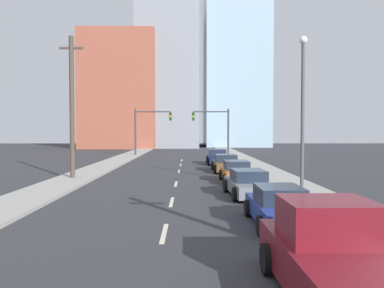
{
  "coord_description": "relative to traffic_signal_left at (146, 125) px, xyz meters",
  "views": [
    {
      "loc": [
        0.81,
        2.1,
        3.35
      ],
      "look_at": [
        1.08,
        34.16,
        2.2
      ],
      "focal_mm": 35.0,
      "sensor_mm": 36.0,
      "label": 1
    }
  ],
  "objects": [
    {
      "name": "sedan_brown",
      "position": [
        8.64,
        -18.74,
        -3.44
      ],
      "size": [
        2.19,
        4.7,
        1.41
      ],
      "rotation": [
        0.0,
        0.0,
        0.01
      ],
      "color": "brown",
      "rests_on": "ground"
    },
    {
      "name": "building_glass_right",
      "position": [
        15.58,
        33.64,
        12.98
      ],
      "size": [
        13.0,
        20.0,
        34.14
      ],
      "color": "#99B7CC",
      "rests_on": "ground"
    },
    {
      "name": "lane_stripe_at_39m",
      "position": [
        4.8,
        -12.57,
        -4.08
      ],
      "size": [
        0.16,
        2.4,
        0.01
      ],
      "primitive_type": "cube",
      "color": "beige",
      "rests_on": "ground"
    },
    {
      "name": "sedan_blue",
      "position": [
        8.81,
        -36.1,
        -3.45
      ],
      "size": [
        2.04,
        4.35,
        1.38
      ],
      "rotation": [
        0.0,
        0.0,
        -0.0
      ],
      "color": "navy",
      "rests_on": "ground"
    },
    {
      "name": "traffic_signal_right",
      "position": [
        9.41,
        0.0,
        0.0
      ],
      "size": [
        4.91,
        0.35,
        6.24
      ],
      "color": "#38383D",
      "rests_on": "ground"
    },
    {
      "name": "utility_pole_left_mid",
      "position": [
        -2.3,
        -23.83,
        0.89
      ],
      "size": [
        1.6,
        0.32,
        9.7
      ],
      "color": "#473D33",
      "rests_on": "ground"
    },
    {
      "name": "traffic_signal_left",
      "position": [
        0.0,
        0.0,
        0.0
      ],
      "size": [
        4.91,
        0.35,
        6.24
      ],
      "color": "#38383D",
      "rests_on": "ground"
    },
    {
      "name": "lane_stripe_at_14m",
      "position": [
        4.8,
        -37.13,
        -4.08
      ],
      "size": [
        0.16,
        2.4,
        0.01
      ],
      "primitive_type": "cube",
      "color": "beige",
      "rests_on": "ground"
    },
    {
      "name": "sedan_gray",
      "position": [
        8.65,
        -30.28,
        -3.45
      ],
      "size": [
        2.29,
        4.55,
        1.36
      ],
      "rotation": [
        0.0,
        0.0,
        0.06
      ],
      "color": "slate",
      "rests_on": "ground"
    },
    {
      "name": "sedan_orange",
      "position": [
        8.72,
        -25.02,
        -3.44
      ],
      "size": [
        2.02,
        4.27,
        1.4
      ],
      "rotation": [
        0.0,
        0.0,
        0.01
      ],
      "color": "orange",
      "rests_on": "ground"
    },
    {
      "name": "sedan_navy",
      "position": [
        8.47,
        -12.08,
        -3.39
      ],
      "size": [
        2.1,
        4.62,
        1.52
      ],
      "rotation": [
        0.0,
        0.0,
        -0.0
      ],
      "color": "#141E47",
      "rests_on": "ground"
    },
    {
      "name": "lane_stripe_at_33m",
      "position": [
        4.8,
        -18.54,
        -4.08
      ],
      "size": [
        0.16,
        2.4,
        0.01
      ],
      "primitive_type": "cube",
      "color": "beige",
      "rests_on": "ground"
    },
    {
      "name": "lane_stripe_at_20m",
      "position": [
        4.8,
        -31.78,
        -4.08
      ],
      "size": [
        0.16,
        2.4,
        0.01
      ],
      "primitive_type": "cube",
      "color": "beige",
      "rests_on": "ground"
    },
    {
      "name": "street_lamp",
      "position": [
        11.89,
        -28.64,
        0.85
      ],
      "size": [
        0.44,
        0.44,
        8.53
      ],
      "color": "#4C4C51",
      "rests_on": "ground"
    },
    {
      "name": "lane_stripe_at_25m",
      "position": [
        4.8,
        -25.86,
        -4.08
      ],
      "size": [
        0.16,
        2.4,
        0.01
      ],
      "primitive_type": "cube",
      "color": "beige",
      "rests_on": "ground"
    },
    {
      "name": "building_office_center",
      "position": [
        1.55,
        29.64,
        10.23
      ],
      "size": [
        12.0,
        20.0,
        28.64
      ],
      "color": "gray",
      "rests_on": "ground"
    },
    {
      "name": "sidewalk_left",
      "position": [
        -2.19,
        0.84,
        -4.01
      ],
      "size": [
        2.8,
        104.36,
        0.16
      ],
      "color": "#9E9B93",
      "rests_on": "ground"
    },
    {
      "name": "pickup_truck_maroon",
      "position": [
        8.52,
        -42.17,
        -3.3
      ],
      "size": [
        2.4,
        5.55,
        1.91
      ],
      "rotation": [
        0.0,
        0.0,
        0.01
      ],
      "color": "maroon",
      "rests_on": "ground"
    },
    {
      "name": "lane_stripe_at_44m",
      "position": [
        4.8,
        -7.16,
        -4.08
      ],
      "size": [
        0.16,
        2.4,
        0.01
      ],
      "primitive_type": "cube",
      "color": "beige",
      "rests_on": "ground"
    },
    {
      "name": "building_brick_left",
      "position": [
        -7.57,
        25.64,
        6.85
      ],
      "size": [
        14.0,
        16.0,
        21.88
      ],
      "color": "#9E513D",
      "rests_on": "ground"
    },
    {
      "name": "sidewalk_right",
      "position": [
        11.8,
        0.84,
        -4.01
      ],
      "size": [
        2.8,
        104.36,
        0.16
      ],
      "color": "#9E9B93",
      "rests_on": "ground"
    }
  ]
}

